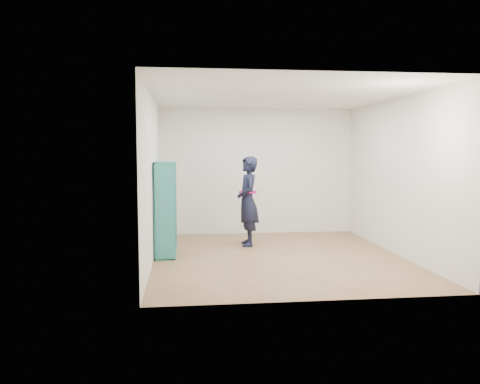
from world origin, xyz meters
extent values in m
plane|color=brown|center=(0.00, 0.00, 0.00)|extent=(4.50, 4.50, 0.00)
plane|color=white|center=(0.00, 0.00, 2.60)|extent=(4.50, 4.50, 0.00)
cube|color=silver|center=(-2.00, 0.00, 1.30)|extent=(0.02, 4.50, 2.60)
cube|color=silver|center=(2.00, 0.00, 1.30)|extent=(0.02, 4.50, 2.60)
cube|color=silver|center=(0.00, 2.25, 1.30)|extent=(4.00, 0.02, 2.60)
cube|color=silver|center=(0.00, -2.25, 1.30)|extent=(4.00, 0.02, 2.60)
cube|color=teal|center=(-1.82, -0.03, 0.77)|extent=(0.34, 0.02, 1.53)
cube|color=teal|center=(-1.82, 1.10, 0.77)|extent=(0.34, 0.02, 1.53)
cube|color=teal|center=(-1.82, 0.54, 0.01)|extent=(0.34, 1.15, 0.02)
cube|color=teal|center=(-1.82, 0.54, 1.52)|extent=(0.34, 1.15, 0.02)
cube|color=teal|center=(-1.98, 0.54, 0.77)|extent=(0.02, 1.15, 1.53)
cube|color=teal|center=(-1.82, 0.35, 0.77)|extent=(0.31, 0.02, 1.49)
cube|color=teal|center=(-1.82, 0.72, 0.77)|extent=(0.31, 0.02, 1.49)
cube|color=teal|center=(-1.82, 0.54, 0.40)|extent=(0.31, 1.10, 0.02)
cube|color=teal|center=(-1.82, 0.54, 0.77)|extent=(0.31, 1.10, 0.02)
cube|color=teal|center=(-1.82, 0.54, 1.14)|extent=(0.31, 1.10, 0.02)
cube|color=beige|center=(-1.80, 0.16, 0.06)|extent=(0.21, 0.13, 0.05)
cube|color=black|center=(-1.79, 0.11, 0.52)|extent=(0.17, 0.15, 0.22)
cube|color=maroon|center=(-1.79, 0.11, 0.91)|extent=(0.17, 0.15, 0.25)
cube|color=silver|center=(-1.80, 0.16, 1.19)|extent=(0.21, 0.13, 0.08)
cube|color=navy|center=(-1.79, 0.48, 0.17)|extent=(0.17, 0.15, 0.27)
cube|color=brown|center=(-1.79, 0.48, 0.52)|extent=(0.17, 0.15, 0.22)
cube|color=#BFB28C|center=(-1.80, 0.53, 0.82)|extent=(0.21, 0.13, 0.08)
cube|color=#26594C|center=(-1.79, 0.48, 1.29)|extent=(0.17, 0.15, 0.27)
cube|color=beige|center=(-1.79, 0.85, 0.16)|extent=(0.17, 0.15, 0.24)
cube|color=black|center=(-1.80, 0.90, 0.43)|extent=(0.21, 0.13, 0.05)
cube|color=maroon|center=(-1.79, 0.85, 0.90)|extent=(0.17, 0.15, 0.23)
cube|color=silver|center=(-1.79, 0.85, 1.27)|extent=(0.17, 0.15, 0.24)
imported|color=black|center=(-0.37, 1.00, 0.81)|extent=(0.40, 0.60, 1.62)
torus|color=#B60E76|center=(-0.37, 1.00, 0.98)|extent=(0.34, 0.34, 0.04)
cube|color=silver|center=(-0.51, 1.07, 0.92)|extent=(0.02, 0.11, 0.14)
cube|color=black|center=(-0.51, 1.07, 0.92)|extent=(0.02, 0.11, 0.13)
camera|label=1|loc=(-1.49, -7.35, 1.72)|focal=35.00mm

